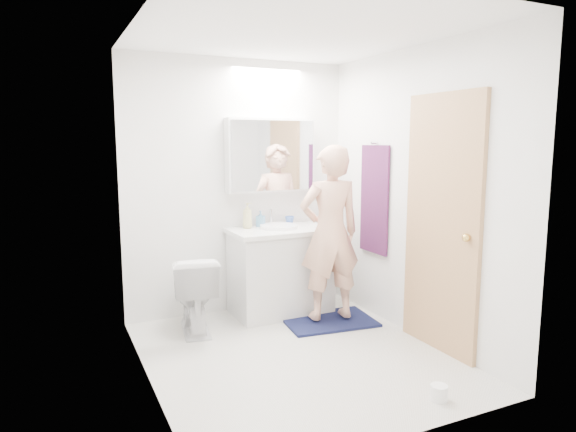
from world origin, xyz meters
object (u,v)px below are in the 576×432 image
person (330,233)px  toilet_paper_roll (439,393)px  vanity_cabinet (280,273)px  toothbrush_cup (290,220)px  medicine_cabinet (270,155)px  toilet (194,293)px  soap_bottle_a (247,215)px  soap_bottle_b (261,219)px

person → toilet_paper_roll: (-0.08, -1.54, -0.78)m
vanity_cabinet → person: size_ratio=0.58×
toothbrush_cup → medicine_cabinet: bearing=164.7°
toilet → toilet_paper_roll: toilet is taller
toilet → soap_bottle_a: size_ratio=2.79×
vanity_cabinet → toilet: (-0.88, -0.11, -0.05)m
medicine_cabinet → person: size_ratio=0.56×
vanity_cabinet → person: bearing=-57.0°
soap_bottle_a → toilet_paper_roll: soap_bottle_a is taller
person → soap_bottle_a: (-0.56, 0.59, 0.11)m
soap_bottle_a → toilet_paper_roll: size_ratio=2.20×
toilet_paper_roll → person: bearing=87.1°
soap_bottle_b → vanity_cabinet: bearing=-55.1°
medicine_cabinet → toothbrush_cup: (0.18, -0.05, -0.64)m
toilet → person: size_ratio=0.43×
vanity_cabinet → medicine_cabinet: (-0.01, 0.21, 1.11)m
toothbrush_cup → soap_bottle_a: bearing=-178.7°
vanity_cabinet → toothbrush_cup: 0.53m
vanity_cabinet → toilet: vanity_cabinet is taller
vanity_cabinet → toilet_paper_roll: vanity_cabinet is taller
vanity_cabinet → medicine_cabinet: medicine_cabinet is taller
toilet_paper_roll → soap_bottle_a: bearing=102.7°
toothbrush_cup → toilet_paper_roll: toothbrush_cup is taller
soap_bottle_a → toothbrush_cup: size_ratio=2.67×
soap_bottle_a → toilet: bearing=-156.3°
soap_bottle_b → toothbrush_cup: bearing=-3.8°
soap_bottle_a → toothbrush_cup: 0.45m
toilet → toothbrush_cup: (1.05, 0.27, 0.52)m
vanity_cabinet → toothbrush_cup: bearing=42.5°
medicine_cabinet → toilet: size_ratio=1.30×
person → soap_bottle_a: bearing=-40.1°
person → toothbrush_cup: person is taller
toilet → toothbrush_cup: toothbrush_cup is taller
toilet → soap_bottle_a: soap_bottle_a is taller
medicine_cabinet → soap_bottle_b: 0.61m
toilet_paper_roll → soap_bottle_b: bearing=98.8°
vanity_cabinet → toilet: 0.88m
person → medicine_cabinet: bearing=-59.2°
vanity_cabinet → toothbrush_cup: toothbrush_cup is taller
vanity_cabinet → soap_bottle_b: size_ratio=5.82×
soap_bottle_b → soap_bottle_a: bearing=-168.4°
person → soap_bottle_b: person is taller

